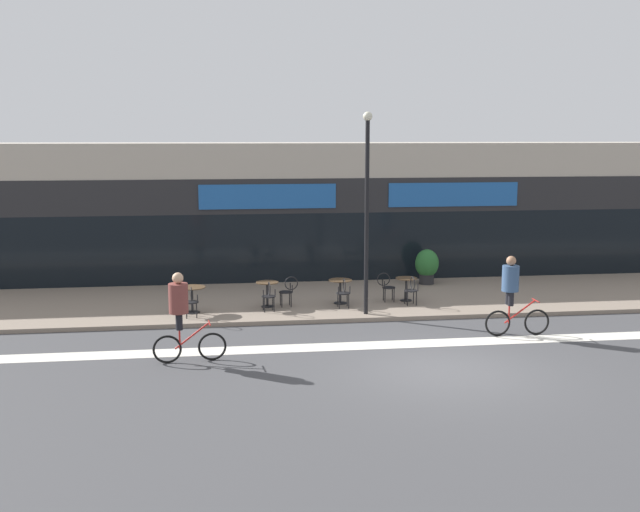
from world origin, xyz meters
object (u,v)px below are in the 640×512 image
at_px(bistro_table_0, 192,294).
at_px(bistro_table_2, 340,287).
at_px(cafe_chair_3_side, 386,285).
at_px(lamp_post, 367,200).
at_px(bistro_table_3, 406,285).
at_px(cafe_chair_3_near, 412,288).
at_px(cyclist_0, 512,290).
at_px(cafe_chair_1_side, 288,289).
at_px(planter_pot, 427,265).
at_px(cafe_chair_2_near, 344,291).
at_px(cafe_chair_1_near, 269,294).
at_px(cafe_chair_0_near, 191,300).
at_px(bistro_table_1, 267,289).
at_px(cyclist_1, 181,310).

bearing_deg(bistro_table_0, bistro_table_2, 7.90).
distance_m(cafe_chair_3_side, lamp_post, 3.27).
xyz_separation_m(bistro_table_3, cafe_chair_3_near, (0.00, -0.63, 0.00)).
height_order(lamp_post, cyclist_0, lamp_post).
bearing_deg(cafe_chair_3_side, cafe_chair_1_side, -173.00).
relative_size(bistro_table_3, planter_pot, 0.60).
bearing_deg(cafe_chair_3_side, cafe_chair_2_near, -151.18).
bearing_deg(cafe_chair_2_near, bistro_table_2, 0.36).
distance_m(bistro_table_2, cafe_chair_1_near, 2.36).
bearing_deg(bistro_table_2, cafe_chair_1_side, -174.59).
xyz_separation_m(cafe_chair_1_near, cafe_chair_2_near, (2.23, 0.16, 0.00)).
height_order(cafe_chair_0_near, cyclist_0, cyclist_0).
distance_m(bistro_table_1, cafe_chair_1_near, 0.63).
height_order(bistro_table_1, cyclist_0, cyclist_0).
distance_m(bistro_table_1, cyclist_0, 7.16).
xyz_separation_m(bistro_table_1, cafe_chair_2_near, (2.23, -0.47, -0.02)).
bearing_deg(cafe_chair_1_near, bistro_table_2, -74.31).
bearing_deg(cafe_chair_1_near, cafe_chair_3_side, -80.18).
bearing_deg(cafe_chair_0_near, bistro_table_0, -1.77).
xyz_separation_m(bistro_table_0, cyclist_0, (8.33, -3.19, 0.56)).
relative_size(bistro_table_2, cafe_chair_2_near, 0.82).
bearing_deg(bistro_table_3, cyclist_0, -64.97).
bearing_deg(bistro_table_3, planter_pot, 61.57).
height_order(cafe_chair_1_side, cyclist_1, cyclist_1).
height_order(cafe_chair_0_near, cafe_chair_3_side, same).
bearing_deg(cafe_chair_3_near, cafe_chair_0_near, 93.14).
bearing_deg(cafe_chair_2_near, planter_pot, -46.39).
distance_m(cafe_chair_3_near, cyclist_0, 3.80).
distance_m(bistro_table_2, cafe_chair_0_near, 4.60).
bearing_deg(cafe_chair_0_near, cafe_chair_3_near, -85.76).
height_order(bistro_table_1, cafe_chair_1_near, cafe_chair_1_near).
height_order(bistro_table_3, cafe_chair_1_near, cafe_chair_1_near).
bearing_deg(cafe_chair_3_near, bistro_table_2, 72.69).
bearing_deg(bistro_table_1, cafe_chair_0_near, -153.75).
relative_size(planter_pot, lamp_post, 0.21).
distance_m(cafe_chair_3_side, planter_pot, 3.19).
bearing_deg(cafe_chair_1_side, cafe_chair_2_near, 159.07).
height_order(cafe_chair_0_near, planter_pot, planter_pot).
xyz_separation_m(cafe_chair_3_near, cyclist_0, (1.82, -3.28, 0.59)).
height_order(cafe_chair_0_near, cafe_chair_2_near, same).
bearing_deg(cafe_chair_1_side, bistro_table_0, 4.82).
bearing_deg(lamp_post, cyclist_0, -35.42).
relative_size(cafe_chair_1_near, planter_pot, 0.75).
distance_m(cafe_chair_1_near, cafe_chair_3_side, 3.79).
bearing_deg(cafe_chair_1_near, lamp_post, -106.39).
xyz_separation_m(cafe_chair_0_near, cyclist_1, (-0.08, -3.80, 0.61)).
bearing_deg(bistro_table_1, bistro_table_2, 4.05).
height_order(bistro_table_0, lamp_post, lamp_post).
relative_size(cafe_chair_2_near, lamp_post, 0.16).
bearing_deg(cafe_chair_0_near, cafe_chair_3_side, -79.16).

